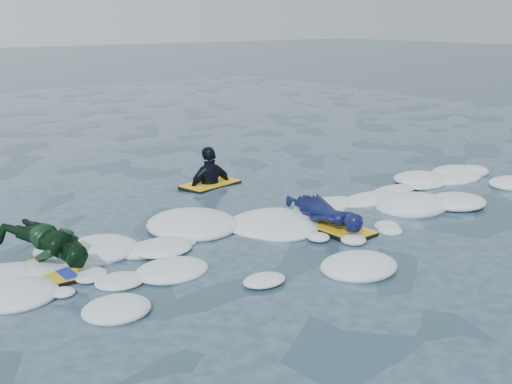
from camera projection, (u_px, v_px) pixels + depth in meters
ground at (285, 273)px, 7.42m from camera, size 120.00×120.00×0.00m
foam_band at (233, 248)px, 8.21m from camera, size 12.00×3.10×0.30m
prone_woman_unit at (328, 214)px, 8.96m from camera, size 0.75×1.57×0.39m
prone_child_unit at (51, 246)px, 7.51m from camera, size 0.92×1.47×0.54m
waiting_rider_unit at (210, 190)px, 11.19m from camera, size 1.14×0.77×1.56m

